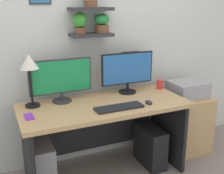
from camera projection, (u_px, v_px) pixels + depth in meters
name	position (u px, v px, depth m)	size (l,w,h in m)	color
ground_plane	(105.00, 173.00, 2.86)	(8.00, 8.00, 0.00)	gray
back_wall_assembly	(87.00, 33.00, 2.85)	(4.40, 0.24, 2.70)	silver
desk	(102.00, 122.00, 2.75)	(1.56, 0.68, 0.75)	tan
monitor_left	(61.00, 79.00, 2.63)	(0.59, 0.18, 0.41)	#2D2D33
monitor_right	(127.00, 71.00, 2.90)	(0.56, 0.18, 0.42)	black
keyboard	(119.00, 107.00, 2.52)	(0.44, 0.14, 0.02)	black
computer_mouse	(149.00, 102.00, 2.63)	(0.06, 0.09, 0.03)	#2D2D33
desk_lamp	(29.00, 67.00, 2.46)	(0.16, 0.16, 0.48)	black
cell_phone	(29.00, 117.00, 2.33)	(0.07, 0.14, 0.01)	purple
pen_cup	(160.00, 84.00, 3.07)	(0.07, 0.07, 0.10)	red
drawer_cabinet	(185.00, 122.00, 3.28)	(0.44, 0.50, 0.64)	tan
printer	(187.00, 89.00, 3.16)	(0.38, 0.34, 0.17)	#9E9EA3
computer_tower_left	(43.00, 163.00, 2.66)	(0.18, 0.40, 0.42)	#99999E
computer_tower_right	(150.00, 146.00, 2.97)	(0.18, 0.40, 0.42)	black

